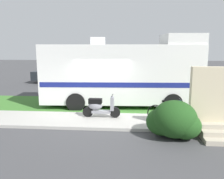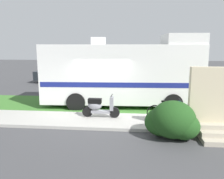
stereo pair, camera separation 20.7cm
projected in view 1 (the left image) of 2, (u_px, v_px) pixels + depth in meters
name	position (u px, v px, depth m)	size (l,w,h in m)	color
ground_plane	(102.00, 114.00, 10.98)	(80.00, 80.00, 0.00)	#424244
sidewalk	(98.00, 121.00, 9.79)	(24.00, 2.00, 0.12)	#ADAAA3
grass_strip	(105.00, 105.00, 12.44)	(24.00, 3.40, 0.08)	#3D752D
motorhome_rv	(123.00, 73.00, 12.22)	(7.95, 3.00, 3.66)	silver
scooter	(100.00, 107.00, 10.01)	(1.60, 0.50, 0.97)	black
bicycle	(169.00, 112.00, 9.55)	(1.73, 0.52, 0.88)	black
pickup_truck_near	(170.00, 76.00, 16.56)	(5.41, 2.45, 1.86)	#1E478C
pickup_truck_far	(75.00, 72.00, 19.87)	(5.73, 2.29, 1.79)	#1E2328
porch_steps	(220.00, 109.00, 8.21)	(2.00, 1.26, 2.40)	#B2A893
bush_by_porch	(174.00, 121.00, 8.02)	(1.80, 1.35, 1.28)	#1E4719
bottle_green	(210.00, 117.00, 9.65)	(0.06, 0.06, 0.29)	navy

